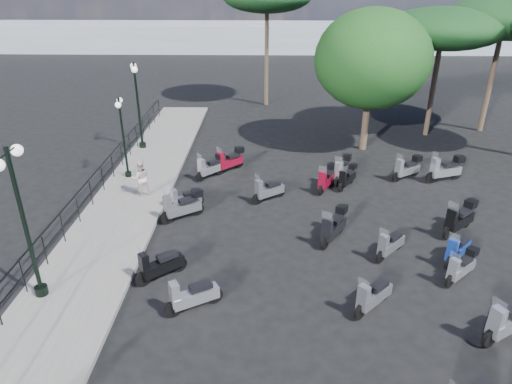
{
  "coord_description": "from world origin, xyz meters",
  "views": [
    {
      "loc": [
        -0.96,
        -12.4,
        8.42
      ],
      "look_at": [
        -1.32,
        2.6,
        1.2
      ],
      "focal_mm": 32.0,
      "sensor_mm": 36.0,
      "label": 1
    }
  ],
  "objects_px": {
    "scooter_1": "(160,266)",
    "scooter_2": "(185,199)",
    "lamp_post_1": "(123,133)",
    "pine_1": "(505,18)",
    "scooter_17": "(390,245)",
    "pine_0": "(443,29)",
    "lamp_post_2": "(138,100)",
    "scooter_25": "(459,219)",
    "scooter_6": "(192,296)",
    "scooter_8": "(230,161)",
    "scooter_3": "(182,207)",
    "scooter_12": "(334,227)",
    "scooter_4": "(211,167)",
    "scooter_24": "(457,250)",
    "scooter_19": "(342,170)",
    "scooter_26": "(445,169)",
    "lamp_post_0": "(23,216)",
    "scooter_14": "(327,179)",
    "scooter_13": "(347,178)",
    "pedestrian_far": "(141,178)",
    "scooter_11": "(373,296)",
    "scooter_18": "(461,267)",
    "scooter_7": "(268,191)",
    "scooter_20": "(407,169)",
    "scooter_22": "(508,322)",
    "broadleaf_tree": "(372,59)"
  },
  "relations": [
    {
      "from": "scooter_6",
      "to": "scooter_18",
      "type": "bearing_deg",
      "value": -108.47
    },
    {
      "from": "lamp_post_1",
      "to": "scooter_2",
      "type": "distance_m",
      "value": 4.5
    },
    {
      "from": "scooter_7",
      "to": "scooter_24",
      "type": "distance_m",
      "value": 7.38
    },
    {
      "from": "scooter_24",
      "to": "scooter_19",
      "type": "bearing_deg",
      "value": -23.21
    },
    {
      "from": "scooter_19",
      "to": "pine_1",
      "type": "xyz_separation_m",
      "value": [
        9.29,
        7.54,
        5.72
      ]
    },
    {
      "from": "scooter_3",
      "to": "scooter_12",
      "type": "bearing_deg",
      "value": -138.67
    },
    {
      "from": "scooter_8",
      "to": "scooter_13",
      "type": "distance_m",
      "value": 5.47
    },
    {
      "from": "scooter_14",
      "to": "scooter_24",
      "type": "height_order",
      "value": "scooter_14"
    },
    {
      "from": "scooter_1",
      "to": "pine_1",
      "type": "bearing_deg",
      "value": -86.08
    },
    {
      "from": "lamp_post_0",
      "to": "scooter_1",
      "type": "distance_m",
      "value": 4.02
    },
    {
      "from": "scooter_4",
      "to": "scooter_2",
      "type": "bearing_deg",
      "value": 120.76
    },
    {
      "from": "scooter_17",
      "to": "pine_0",
      "type": "height_order",
      "value": "pine_0"
    },
    {
      "from": "scooter_18",
      "to": "pine_1",
      "type": "bearing_deg",
      "value": -65.35
    },
    {
      "from": "scooter_26",
      "to": "pine_1",
      "type": "height_order",
      "value": "pine_1"
    },
    {
      "from": "scooter_11",
      "to": "pine_0",
      "type": "height_order",
      "value": "pine_0"
    },
    {
      "from": "scooter_3",
      "to": "scooter_20",
      "type": "xyz_separation_m",
      "value": [
        9.46,
        3.97,
        -0.03
      ]
    },
    {
      "from": "scooter_18",
      "to": "scooter_20",
      "type": "xyz_separation_m",
      "value": [
        0.44,
        7.55,
        0.05
      ]
    },
    {
      "from": "scooter_7",
      "to": "scooter_22",
      "type": "distance_m",
      "value": 9.74
    },
    {
      "from": "scooter_3",
      "to": "scooter_8",
      "type": "xyz_separation_m",
      "value": [
        1.42,
        4.7,
        -0.02
      ]
    },
    {
      "from": "lamp_post_2",
      "to": "scooter_18",
      "type": "distance_m",
      "value": 16.71
    },
    {
      "from": "pedestrian_far",
      "to": "scooter_17",
      "type": "distance_m",
      "value": 10.05
    },
    {
      "from": "pedestrian_far",
      "to": "scooter_7",
      "type": "relative_size",
      "value": 1.1
    },
    {
      "from": "pedestrian_far",
      "to": "scooter_6",
      "type": "distance_m",
      "value": 7.59
    },
    {
      "from": "scooter_1",
      "to": "scooter_2",
      "type": "height_order",
      "value": "scooter_1"
    },
    {
      "from": "scooter_18",
      "to": "scooter_6",
      "type": "bearing_deg",
      "value": 60.57
    },
    {
      "from": "lamp_post_2",
      "to": "scooter_25",
      "type": "bearing_deg",
      "value": -49.33
    },
    {
      "from": "lamp_post_2",
      "to": "scooter_18",
      "type": "xyz_separation_m",
      "value": [
        12.39,
        -10.99,
        -2.2
      ]
    },
    {
      "from": "scooter_2",
      "to": "pine_0",
      "type": "distance_m",
      "value": 16.48
    },
    {
      "from": "lamp_post_1",
      "to": "pine_1",
      "type": "relative_size",
      "value": 0.49
    },
    {
      "from": "scooter_1",
      "to": "scooter_19",
      "type": "height_order",
      "value": "scooter_19"
    },
    {
      "from": "lamp_post_1",
      "to": "scooter_6",
      "type": "height_order",
      "value": "lamp_post_1"
    },
    {
      "from": "scooter_4",
      "to": "scooter_19",
      "type": "xyz_separation_m",
      "value": [
        5.88,
        -0.29,
        0.03
      ]
    },
    {
      "from": "scooter_24",
      "to": "pine_1",
      "type": "height_order",
      "value": "pine_1"
    },
    {
      "from": "scooter_1",
      "to": "scooter_2",
      "type": "relative_size",
      "value": 1.04
    },
    {
      "from": "scooter_7",
      "to": "scooter_19",
      "type": "bearing_deg",
      "value": -95.02
    },
    {
      "from": "scooter_8",
      "to": "scooter_11",
      "type": "xyz_separation_m",
      "value": [
        4.65,
        -9.72,
        -0.06
      ]
    },
    {
      "from": "scooter_6",
      "to": "broadleaf_tree",
      "type": "xyz_separation_m",
      "value": [
        7.1,
        13.01,
        4.16
      ]
    },
    {
      "from": "scooter_6",
      "to": "scooter_8",
      "type": "height_order",
      "value": "scooter_8"
    },
    {
      "from": "scooter_19",
      "to": "pine_1",
      "type": "relative_size",
      "value": 0.22
    },
    {
      "from": "scooter_13",
      "to": "scooter_14",
      "type": "bearing_deg",
      "value": 47.98
    },
    {
      "from": "scooter_12",
      "to": "scooter_14",
      "type": "bearing_deg",
      "value": -62.29
    },
    {
      "from": "scooter_4",
      "to": "scooter_26",
      "type": "height_order",
      "value": "scooter_26"
    },
    {
      "from": "lamp_post_2",
      "to": "scooter_6",
      "type": "bearing_deg",
      "value": -88.1
    },
    {
      "from": "scooter_8",
      "to": "scooter_14",
      "type": "relative_size",
      "value": 0.9
    },
    {
      "from": "scooter_1",
      "to": "lamp_post_1",
      "type": "bearing_deg",
      "value": -16.98
    },
    {
      "from": "scooter_13",
      "to": "lamp_post_0",
      "type": "bearing_deg",
      "value": 70.48
    },
    {
      "from": "scooter_24",
      "to": "scooter_12",
      "type": "bearing_deg",
      "value": 24.89
    },
    {
      "from": "scooter_18",
      "to": "scooter_24",
      "type": "distance_m",
      "value": 0.99
    },
    {
      "from": "lamp_post_2",
      "to": "scooter_4",
      "type": "bearing_deg",
      "value": -58.94
    },
    {
      "from": "scooter_6",
      "to": "scooter_25",
      "type": "relative_size",
      "value": 1.03
    }
  ]
}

